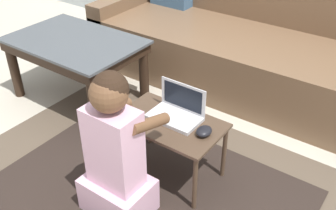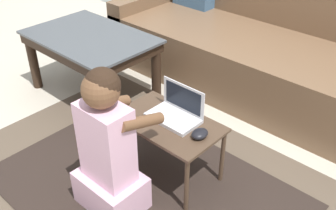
% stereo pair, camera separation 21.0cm
% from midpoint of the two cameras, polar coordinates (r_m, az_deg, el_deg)
% --- Properties ---
extents(ground_plane, '(16.00, 16.00, 0.00)m').
position_cam_midpoint_polar(ground_plane, '(2.33, -4.77, -9.34)').
color(ground_plane, beige).
extents(area_rug, '(2.21, 1.56, 0.01)m').
position_cam_midpoint_polar(area_rug, '(2.20, -5.46, -12.44)').
color(area_rug, brown).
rests_on(area_rug, ground_plane).
extents(couch, '(2.27, 0.94, 0.81)m').
position_cam_midpoint_polar(couch, '(3.15, 8.27, 8.58)').
color(couch, brown).
rests_on(couch, ground_plane).
extents(coffee_table, '(0.92, 0.62, 0.47)m').
position_cam_midpoint_polar(coffee_table, '(2.88, -15.35, 7.72)').
color(coffee_table, '#4C5156').
rests_on(coffee_table, ground_plane).
extents(laptop_desk, '(0.57, 0.35, 0.36)m').
position_cam_midpoint_polar(laptop_desk, '(2.10, -2.60, -3.50)').
color(laptop_desk, '#4C3828').
rests_on(laptop_desk, ground_plane).
extents(laptop, '(0.28, 0.17, 0.18)m').
position_cam_midpoint_polar(laptop, '(2.08, -1.66, -1.20)').
color(laptop, silver).
rests_on(laptop, laptop_desk).
extents(computer_mouse, '(0.07, 0.10, 0.04)m').
position_cam_midpoint_polar(computer_mouse, '(1.97, 2.22, -3.93)').
color(computer_mouse, black).
rests_on(computer_mouse, laptop_desk).
extents(person_seated, '(0.34, 0.38, 0.80)m').
position_cam_midpoint_polar(person_seated, '(1.89, -10.83, -7.21)').
color(person_seated, '#E5B2CC').
rests_on(person_seated, ground_plane).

